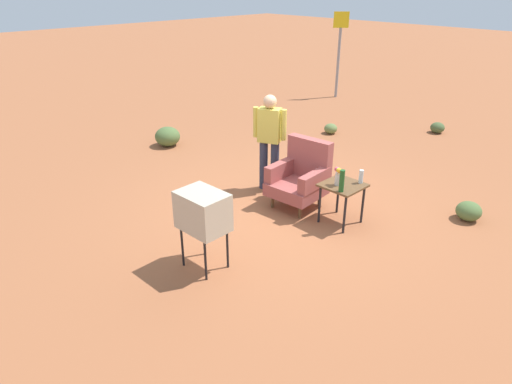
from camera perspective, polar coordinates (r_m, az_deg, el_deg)
The scene contains 13 objects.
ground_plane at distance 7.29m, azimuth 3.79°, elevation -1.90°, with size 60.00×60.00×0.00m, color #A05B38.
armchair at distance 7.19m, azimuth 5.63°, elevation 2.01°, with size 0.84×0.85×1.06m.
side_table at distance 6.72m, azimuth 10.77°, elevation 0.24°, with size 0.56×0.56×0.62m.
tv_on_stand at distance 5.50m, azimuth -6.65°, elevation -2.46°, with size 0.62×0.47×1.03m.
person_standing at distance 7.57m, azimuth 1.70°, elevation 6.90°, with size 0.52×0.35×1.64m.
road_sign at distance 14.21m, azimuth 10.35°, elevation 17.08°, with size 0.33×0.33×2.44m.
bottle_short_clear at distance 6.75m, azimuth 13.02°, elevation 1.90°, with size 0.06×0.06×0.20m, color silver.
bottle_wine_green at distance 6.40m, azimuth 10.71°, elevation 1.39°, with size 0.07×0.07×0.32m, color #1E5623.
flower_vase at distance 6.59m, azimuth 10.26°, elevation 2.05°, with size 0.15×0.10×0.27m.
shrub_near at distance 7.56m, azimuth 25.08°, elevation -2.18°, with size 0.37×0.37×0.29m, color #516B38.
shrub_mid at distance 10.09m, azimuth -11.02°, elevation 6.84°, with size 0.54×0.54×0.41m, color #516B38.
shrub_far at distance 11.60m, azimuth 21.76°, elevation 7.49°, with size 0.32×0.32×0.25m, color #475B33.
shrub_lone at distance 10.89m, azimuth 9.33°, elevation 7.84°, with size 0.30×0.30×0.23m, color olive.
Camera 1 is at (4.31, -4.85, 3.34)m, focal length 31.95 mm.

